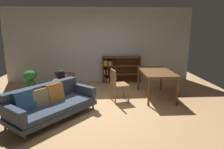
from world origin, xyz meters
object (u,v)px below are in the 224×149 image
object	(u,v)px
media_console	(64,86)
dining_table	(156,73)
fabric_couch	(50,103)
bookshelf	(119,69)
desk_speaker	(62,75)
dining_chair_near	(117,83)
potted_floor_plant	(31,80)
open_laptop	(62,75)

from	to	relation	value
media_console	dining_table	size ratio (longest dim) A/B	0.87
fabric_couch	dining_table	size ratio (longest dim) A/B	1.37
fabric_couch	bookshelf	xyz separation A→B (m)	(1.85, 2.98, 0.13)
desk_speaker	bookshelf	bearing A→B (deg)	39.91
dining_chair_near	fabric_couch	bearing A→B (deg)	-149.58
desk_speaker	dining_table	distance (m)	2.73
potted_floor_plant	dining_chair_near	distance (m)	2.62
desk_speaker	dining_chair_near	bearing A→B (deg)	-18.11
desk_speaker	dining_chair_near	world-z (taller)	dining_chair_near
desk_speaker	dining_table	bearing A→B (deg)	-4.85
potted_floor_plant	dining_table	distance (m)	3.70
desk_speaker	dining_chair_near	xyz separation A→B (m)	(1.58, -0.52, -0.13)
potted_floor_plant	dining_table	world-z (taller)	dining_table
desk_speaker	media_console	bearing A→B (deg)	83.89
media_console	desk_speaker	size ratio (longest dim) A/B	5.39
media_console	bookshelf	xyz separation A→B (m)	(1.81, 1.31, 0.22)
dining_chair_near	bookshelf	size ratio (longest dim) A/B	0.64
dining_table	bookshelf	distance (m)	1.99
dining_table	bookshelf	xyz separation A→B (m)	(-0.89, 1.76, -0.22)
media_console	bookshelf	world-z (taller)	bookshelf
open_laptop	dining_chair_near	bearing A→B (deg)	-29.34
potted_floor_plant	desk_speaker	bearing A→B (deg)	-11.31
media_console	potted_floor_plant	size ratio (longest dim) A/B	1.71
open_laptop	desk_speaker	bearing A→B (deg)	-80.81
open_laptop	dining_chair_near	size ratio (longest dim) A/B	0.46
media_console	dining_chair_near	world-z (taller)	dining_chair_near
fabric_couch	media_console	distance (m)	1.68
dining_table	desk_speaker	bearing A→B (deg)	175.15
dining_table	dining_chair_near	world-z (taller)	dining_chair_near
dining_table	potted_floor_plant	bearing A→B (deg)	173.47
desk_speaker	bookshelf	size ratio (longest dim) A/B	0.17
bookshelf	desk_speaker	bearing A→B (deg)	-140.09
media_console	dining_chair_near	xyz separation A→B (m)	(1.55, -0.74, 0.26)
media_console	open_laptop	xyz separation A→B (m)	(-0.09, 0.18, 0.29)
media_console	potted_floor_plant	world-z (taller)	potted_floor_plant
desk_speaker	dining_table	size ratio (longest dim) A/B	0.16
desk_speaker	bookshelf	distance (m)	2.40
bookshelf	dining_table	bearing A→B (deg)	-63.21
media_console	dining_table	world-z (taller)	dining_table
media_console	dining_table	bearing A→B (deg)	-9.65
desk_speaker	bookshelf	xyz separation A→B (m)	(1.83, 1.53, -0.16)
potted_floor_plant	open_laptop	bearing A→B (deg)	14.09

